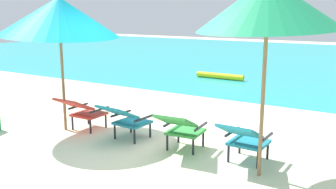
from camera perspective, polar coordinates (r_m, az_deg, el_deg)
ground_plane at (r=9.66m, az=10.43°, el=-0.75°), size 40.00×40.00×0.00m
ocean_band at (r=18.06m, az=20.76°, el=4.70°), size 40.00×18.00×0.01m
swim_buoy at (r=12.49m, az=7.70°, el=2.75°), size 1.60×0.18×0.18m
lounge_chair_far_left at (r=7.11m, az=-12.64°, el=-2.22°), size 0.55×0.88×0.68m
lounge_chair_near_left at (r=6.46m, az=-6.33°, el=-3.46°), size 0.59×0.91×0.68m
lounge_chair_near_right at (r=5.93m, az=1.95°, el=-4.84°), size 0.61×0.92×0.68m
lounge_chair_far_right at (r=5.55m, az=11.30°, el=-6.29°), size 0.56×0.88×0.68m
beach_umbrella_left at (r=7.07m, az=-15.84°, el=11.09°), size 2.45×2.43×2.45m
beach_umbrella_right at (r=4.93m, az=14.61°, el=12.83°), size 2.40×2.41×2.59m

